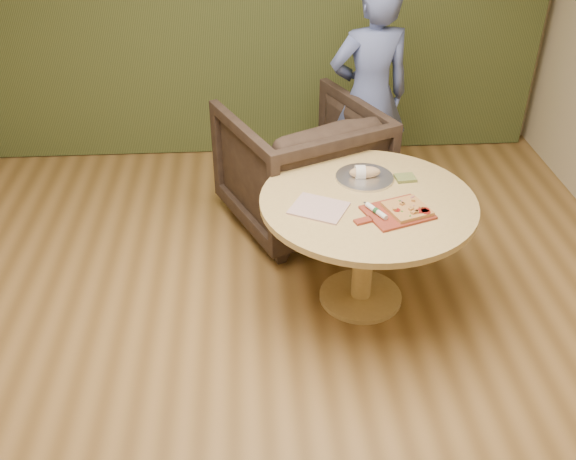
# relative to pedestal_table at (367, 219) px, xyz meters

# --- Properties ---
(room_shell) EXTENTS (5.04, 6.04, 2.84)m
(room_shell) POSITION_rel_pedestal_table_xyz_m (-0.55, -0.67, 0.79)
(room_shell) COLOR olive
(room_shell) RESTS_ON ground
(pedestal_table) EXTENTS (1.28, 1.28, 0.75)m
(pedestal_table) POSITION_rel_pedestal_table_xyz_m (0.00, 0.00, 0.00)
(pedestal_table) COLOR tan
(pedestal_table) RESTS_ON ground
(pizza_paddle) EXTENTS (0.47, 0.38, 0.01)m
(pizza_paddle) POSITION_rel_pedestal_table_xyz_m (0.13, -0.18, 0.15)
(pizza_paddle) COLOR maroon
(pizza_paddle) RESTS_ON pedestal_table
(flatbread_pizza) EXTENTS (0.28, 0.28, 0.04)m
(flatbread_pizza) POSITION_rel_pedestal_table_xyz_m (0.19, -0.17, 0.17)
(flatbread_pizza) COLOR #BB8849
(flatbread_pizza) RESTS_ON pizza_paddle
(cutlery_roll) EXTENTS (0.11, 0.19, 0.03)m
(cutlery_roll) POSITION_rel_pedestal_table_xyz_m (0.01, -0.19, 0.17)
(cutlery_roll) COLOR silver
(cutlery_roll) RESTS_ON pizza_paddle
(newspaper) EXTENTS (0.38, 0.36, 0.01)m
(newspaper) POSITION_rel_pedestal_table_xyz_m (-0.30, -0.10, 0.15)
(newspaper) COLOR silver
(newspaper) RESTS_ON pedestal_table
(serving_tray) EXTENTS (0.36, 0.36, 0.02)m
(serving_tray) POSITION_rel_pedestal_table_xyz_m (0.02, 0.24, 0.15)
(serving_tray) COLOR silver
(serving_tray) RESTS_ON pedestal_table
(bread_roll) EXTENTS (0.19, 0.09, 0.09)m
(bread_roll) POSITION_rel_pedestal_table_xyz_m (0.01, 0.24, 0.18)
(bread_roll) COLOR tan
(bread_roll) RESTS_ON serving_tray
(green_packet) EXTENTS (0.13, 0.11, 0.02)m
(green_packet) POSITION_rel_pedestal_table_xyz_m (0.27, 0.21, 0.15)
(green_packet) COLOR #4D5D2A
(green_packet) RESTS_ON pedestal_table
(armchair) EXTENTS (1.29, 1.26, 1.03)m
(armchair) POSITION_rel_pedestal_table_xyz_m (-0.31, 0.96, -0.10)
(armchair) COLOR black
(armchair) RESTS_ON ground
(person_standing) EXTENTS (0.69, 0.52, 1.72)m
(person_standing) POSITION_rel_pedestal_table_xyz_m (0.22, 1.28, 0.25)
(person_standing) COLOR #4A5991
(person_standing) RESTS_ON ground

